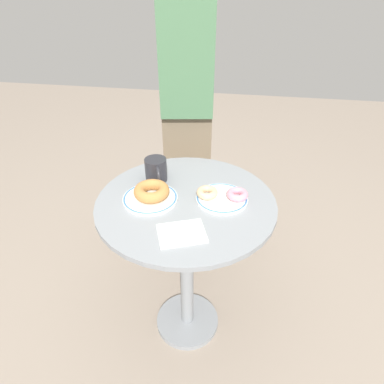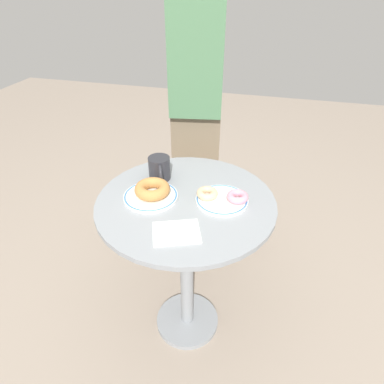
{
  "view_description": "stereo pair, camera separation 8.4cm",
  "coord_description": "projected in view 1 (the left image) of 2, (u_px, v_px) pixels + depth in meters",
  "views": [
    {
      "loc": [
        0.18,
        -0.92,
        1.38
      ],
      "look_at": [
        0.02,
        0.01,
        0.74
      ],
      "focal_mm": 30.54,
      "sensor_mm": 36.0,
      "label": 1
    },
    {
      "loc": [
        0.26,
        -0.9,
        1.38
      ],
      "look_at": [
        0.02,
        0.01,
        0.74
      ],
      "focal_mm": 30.54,
      "sensor_mm": 36.0,
      "label": 2
    }
  ],
  "objects": [
    {
      "name": "coffee_mug",
      "position": [
        156.0,
        170.0,
        1.23
      ],
      "size": [
        0.08,
        0.12,
        0.09
      ],
      "color": "#28282D",
      "rests_on": "cafe_table"
    },
    {
      "name": "ground_plane",
      "position": [
        188.0,
        323.0,
        1.56
      ],
      "size": [
        7.0,
        7.0,
        0.02
      ],
      "primitive_type": "cube",
      "color": "gray"
    },
    {
      "name": "donut_old_fashioned",
      "position": [
        152.0,
        191.0,
        1.14
      ],
      "size": [
        0.17,
        0.17,
        0.04
      ],
      "primitive_type": "torus",
      "rotation": [
        0.0,
        0.0,
        5.7
      ],
      "color": "#BC7F42",
      "rests_on": "plate_left"
    },
    {
      "name": "donut_glazed",
      "position": [
        207.0,
        193.0,
        1.15
      ],
      "size": [
        0.11,
        0.11,
        0.03
      ],
      "primitive_type": "torus",
      "rotation": [
        0.0,
        0.0,
        3.95
      ],
      "color": "#E0B789",
      "rests_on": "plate_right"
    },
    {
      "name": "person_figure",
      "position": [
        187.0,
        111.0,
        1.57
      ],
      "size": [
        0.29,
        0.44,
        1.67
      ],
      "color": "brown",
      "rests_on": "ground"
    },
    {
      "name": "paper_napkin",
      "position": [
        182.0,
        233.0,
        1.0
      ],
      "size": [
        0.18,
        0.16,
        0.01
      ],
      "primitive_type": "cube",
      "rotation": [
        0.0,
        0.0,
        0.37
      ],
      "color": "white",
      "rests_on": "cafe_table"
    },
    {
      "name": "donut_pink_frosted",
      "position": [
        237.0,
        194.0,
        1.14
      ],
      "size": [
        0.1,
        0.1,
        0.03
      ],
      "primitive_type": "torus",
      "rotation": [
        0.0,
        0.0,
        5.77
      ],
      "color": "pink",
      "rests_on": "plate_right"
    },
    {
      "name": "plate_left",
      "position": [
        150.0,
        198.0,
        1.15
      ],
      "size": [
        0.19,
        0.19,
        0.01
      ],
      "color": "white",
      "rests_on": "cafe_table"
    },
    {
      "name": "plate_right",
      "position": [
        222.0,
        198.0,
        1.15
      ],
      "size": [
        0.18,
        0.18,
        0.01
      ],
      "color": "white",
      "rests_on": "cafe_table"
    },
    {
      "name": "cafe_table",
      "position": [
        186.0,
        241.0,
        1.26
      ],
      "size": [
        0.64,
        0.64,
        0.71
      ],
      "color": "gray",
      "rests_on": "ground"
    }
  ]
}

